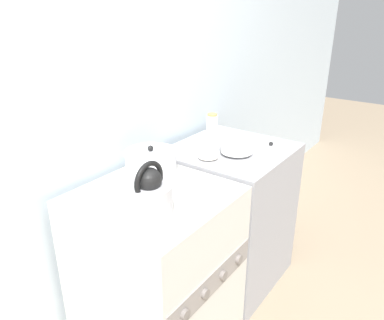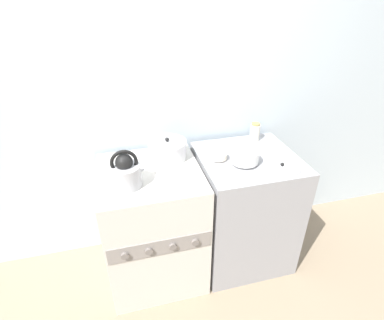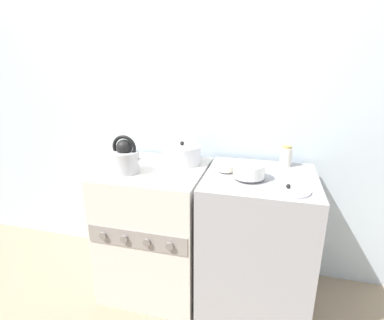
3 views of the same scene
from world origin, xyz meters
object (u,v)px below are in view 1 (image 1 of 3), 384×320
(stove, at_px, (157,273))
(cooking_pot, at_px, (151,163))
(loose_pot_lid, at_px, (271,146))
(small_ceramic_bowl, at_px, (208,154))
(kettle, at_px, (150,196))
(storage_jar, at_px, (212,124))
(enamel_bowl, at_px, (237,145))

(stove, relative_size, cooking_pot, 3.44)
(cooking_pot, relative_size, loose_pot_lid, 1.10)
(small_ceramic_bowl, bearing_deg, kettle, -167.36)
(stove, height_order, kettle, kettle)
(small_ceramic_bowl, relative_size, loose_pot_lid, 0.48)
(kettle, relative_size, loose_pot_lid, 1.01)
(small_ceramic_bowl, xyz_separation_m, loose_pot_lid, (0.34, -0.19, -0.02))
(small_ceramic_bowl, relative_size, storage_jar, 0.83)
(stove, height_order, cooking_pot, cooking_pot)
(enamel_bowl, bearing_deg, stove, 173.15)
(storage_jar, bearing_deg, enamel_bowl, -125.02)
(kettle, height_order, storage_jar, kettle)
(small_ceramic_bowl, bearing_deg, stove, -177.28)
(kettle, relative_size, cooking_pot, 0.92)
(stove, distance_m, enamel_bowl, 0.77)
(enamel_bowl, distance_m, loose_pot_lid, 0.24)
(cooking_pot, xyz_separation_m, enamel_bowl, (0.45, -0.21, -0.00))
(kettle, height_order, loose_pot_lid, kettle)
(cooking_pot, distance_m, small_ceramic_bowl, 0.33)
(cooking_pot, xyz_separation_m, loose_pot_lid, (0.66, -0.31, -0.05))
(kettle, bearing_deg, storage_jar, 19.66)
(kettle, xyz_separation_m, enamel_bowl, (0.73, 0.04, -0.03))
(storage_jar, bearing_deg, kettle, -160.34)
(stove, distance_m, storage_jar, 0.97)
(small_ceramic_bowl, height_order, loose_pot_lid, small_ceramic_bowl)
(storage_jar, bearing_deg, loose_pot_lid, -89.80)
(stove, height_order, loose_pot_lid, loose_pot_lid)
(stove, xyz_separation_m, kettle, (-0.14, -0.11, 0.51))
(kettle, bearing_deg, small_ceramic_bowl, 12.64)
(loose_pot_lid, bearing_deg, kettle, 176.22)
(cooking_pot, relative_size, small_ceramic_bowl, 2.30)
(cooking_pot, height_order, storage_jar, cooking_pot)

